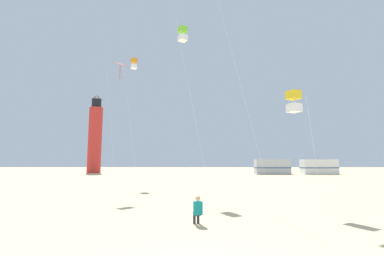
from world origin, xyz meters
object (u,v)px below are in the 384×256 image
object	(u,v)px
kite_diamond_scarlet	(120,69)
rv_van_silver	(272,167)
lighthouse_distant	(95,136)
kite_box_orange	(134,64)
kite_flyer_standing	(198,209)
kite_box_lime	(183,34)
rv_van_white	(319,167)
kite_box_gold	(294,102)

from	to	relation	value
kite_diamond_scarlet	rv_van_silver	xyz separation A→B (m)	(20.72, 30.67, -8.38)
lighthouse_distant	kite_box_orange	bearing A→B (deg)	-62.63
kite_flyer_standing	kite_box_lime	world-z (taller)	kite_box_lime
rv_van_silver	rv_van_white	bearing A→B (deg)	-1.59
kite_flyer_standing	kite_diamond_scarlet	xyz separation A→B (m)	(-6.04, 9.32, 9.15)
rv_van_white	lighthouse_distant	bearing A→B (deg)	171.13
rv_van_white	rv_van_silver	bearing A→B (deg)	177.19
lighthouse_distant	kite_box_lime	bearing A→B (deg)	-61.03
kite_box_gold	rv_van_silver	distance (m)	38.54
kite_flyer_standing	rv_van_white	bearing A→B (deg)	-132.23
lighthouse_distant	rv_van_white	world-z (taller)	lighthouse_distant
kite_box_orange	rv_van_white	bearing A→B (deg)	36.01
kite_box_lime	lighthouse_distant	size ratio (longest dim) A/B	0.78
kite_diamond_scarlet	lighthouse_distant	world-z (taller)	lighthouse_distant
kite_diamond_scarlet	kite_box_orange	world-z (taller)	kite_box_orange
kite_box_lime	kite_box_orange	size ratio (longest dim) A/B	0.94
kite_flyer_standing	kite_box_gold	distance (m)	7.80
kite_box_gold	kite_box_orange	size ratio (longest dim) A/B	0.45
kite_box_gold	lighthouse_distant	size ratio (longest dim) A/B	0.37
kite_flyer_standing	kite_box_orange	distance (m)	22.92
kite_box_gold	rv_van_white	world-z (taller)	kite_box_gold
lighthouse_distant	rv_van_white	size ratio (longest dim) A/B	2.59
kite_box_gold	kite_box_orange	bearing A→B (deg)	129.04
kite_diamond_scarlet	lighthouse_distant	xyz separation A→B (m)	(-15.26, 36.30, -1.93)
rv_van_white	kite_box_orange	bearing A→B (deg)	-145.41
kite_diamond_scarlet	rv_van_white	xyz separation A→B (m)	(29.46, 30.45, -8.38)
kite_box_lime	kite_box_gold	distance (m)	11.06
rv_van_silver	kite_box_orange	bearing A→B (deg)	-134.32
kite_diamond_scarlet	kite_box_orange	bearing A→B (deg)	95.67
kite_flyer_standing	kite_box_lime	size ratio (longest dim) A/B	0.09
kite_box_lime	lighthouse_distant	world-z (taller)	lighthouse_distant
kite_box_orange	rv_van_white	size ratio (longest dim) A/B	2.15
kite_flyer_standing	kite_box_lime	xyz separation A→B (m)	(-1.03, 9.00, 11.90)
lighthouse_distant	kite_diamond_scarlet	bearing A→B (deg)	-67.19
kite_box_gold	kite_box_orange	distance (m)	20.63
lighthouse_distant	rv_van_white	bearing A→B (deg)	-7.45
kite_box_gold	lighthouse_distant	world-z (taller)	lighthouse_distant
kite_flyer_standing	kite_box_gold	world-z (taller)	kite_box_gold
kite_flyer_standing	rv_van_silver	world-z (taller)	rv_van_silver
kite_flyer_standing	rv_van_silver	xyz separation A→B (m)	(14.68, 39.99, 0.78)
kite_box_lime	kite_diamond_scarlet	bearing A→B (deg)	176.28
rv_van_silver	rv_van_white	world-z (taller)	same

